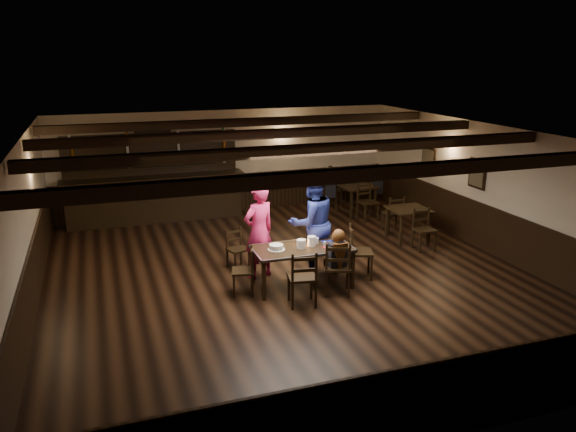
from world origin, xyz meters
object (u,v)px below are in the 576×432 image
object	(u,v)px
man_blue	(312,223)
bar_counter	(155,192)
chair_near_left	(303,275)
cake	(276,247)
woman_pink	(259,231)
dining_table	(302,251)
chair_near_right	(338,264)

from	to	relation	value
man_blue	bar_counter	xyz separation A→B (m)	(-2.44, 4.62, -0.27)
chair_near_left	man_blue	size ratio (longest dim) A/B	0.49
chair_near_left	cake	distance (m)	0.89
woman_pink	chair_near_left	bearing A→B (deg)	80.77
cake	dining_table	bearing A→B (deg)	-2.73
woman_pink	bar_counter	xyz separation A→B (m)	(-1.42, 4.52, -0.18)
chair_near_left	dining_table	bearing A→B (deg)	70.69
man_blue	chair_near_left	bearing A→B (deg)	55.03
cake	bar_counter	distance (m)	5.41
dining_table	bar_counter	distance (m)	5.59
chair_near_right	cake	distance (m)	1.13
woman_pink	cake	distance (m)	0.69
woman_pink	man_blue	world-z (taller)	man_blue
man_blue	dining_table	bearing A→B (deg)	46.24
dining_table	chair_near_left	world-z (taller)	chair_near_left
dining_table	bar_counter	world-z (taller)	bar_counter
woman_pink	dining_table	bearing A→B (deg)	109.95
dining_table	chair_near_right	size ratio (longest dim) A/B	1.81
bar_counter	dining_table	bearing A→B (deg)	-68.74
chair_near_right	cake	world-z (taller)	chair_near_right
chair_near_right	man_blue	bearing A→B (deg)	91.13
chair_near_right	man_blue	distance (m)	1.24
dining_table	woman_pink	bearing A→B (deg)	131.07
chair_near_right	man_blue	world-z (taller)	man_blue
chair_near_right	cake	xyz separation A→B (m)	(-0.92, 0.61, 0.22)
chair_near_left	cake	xyz separation A→B (m)	(-0.20, 0.84, 0.22)
dining_table	woman_pink	distance (m)	0.94
chair_near_right	cake	bearing A→B (deg)	146.59
dining_table	man_blue	size ratio (longest dim) A/B	0.90
chair_near_left	chair_near_right	distance (m)	0.76
cake	bar_counter	xyz separation A→B (m)	(-1.54, 5.19, -0.07)
dining_table	cake	world-z (taller)	cake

